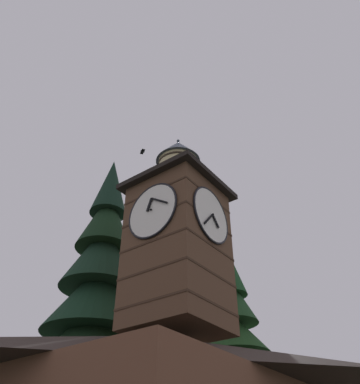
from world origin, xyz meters
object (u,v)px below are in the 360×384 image
Objects in this scene: clock_tower at (178,238)px; flying_bird_high at (143,151)px; pine_tree_behind at (94,324)px; pine_tree_aside at (237,384)px.

flying_bird_high reaches higher than clock_tower.
clock_tower is 6.56m from pine_tree_behind.
pine_tree_behind reaches higher than pine_tree_aside.
pine_tree_behind reaches higher than clock_tower.
pine_tree_aside is 26.57× the size of flying_bird_high.
pine_tree_behind reaches higher than flying_bird_high.
pine_tree_aside is 14.64m from flying_bird_high.
flying_bird_high reaches higher than pine_tree_aside.
pine_tree_aside is (-7.75, 3.64, -2.03)m from pine_tree_behind.
clock_tower reaches higher than pine_tree_aside.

